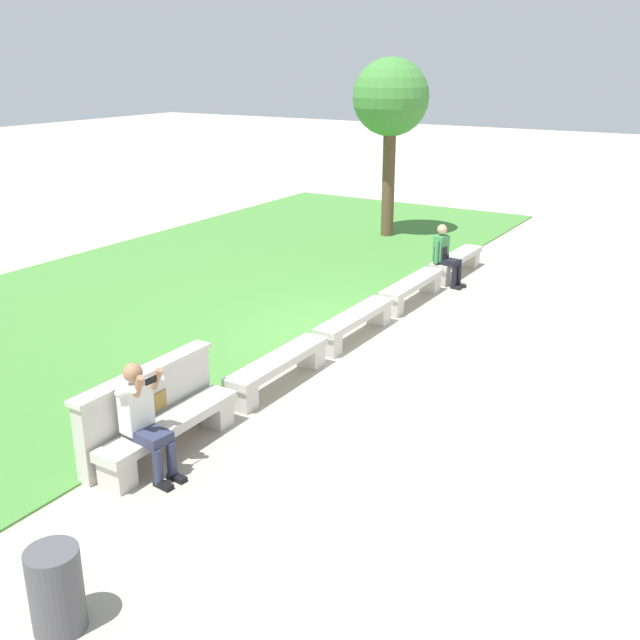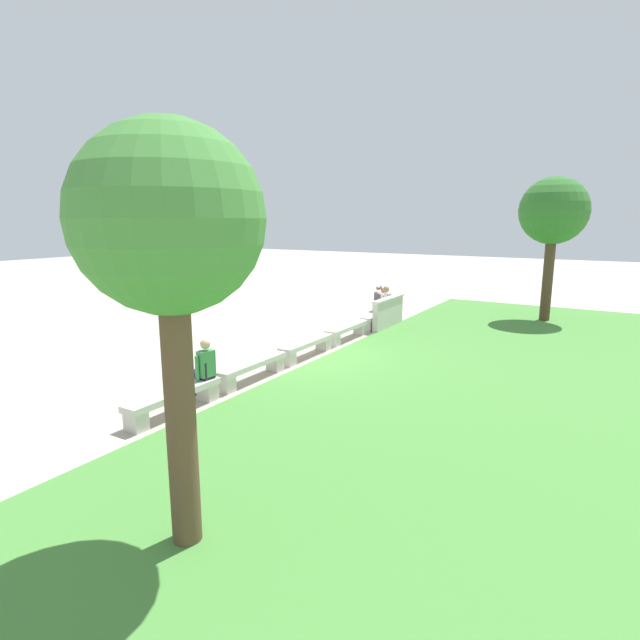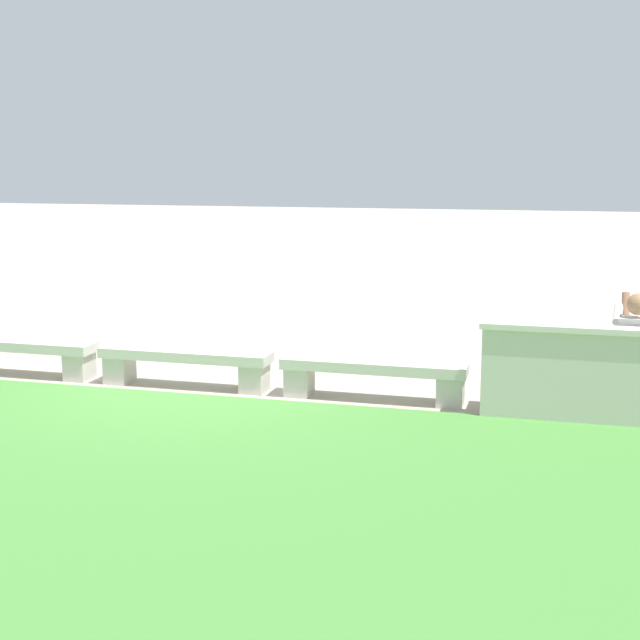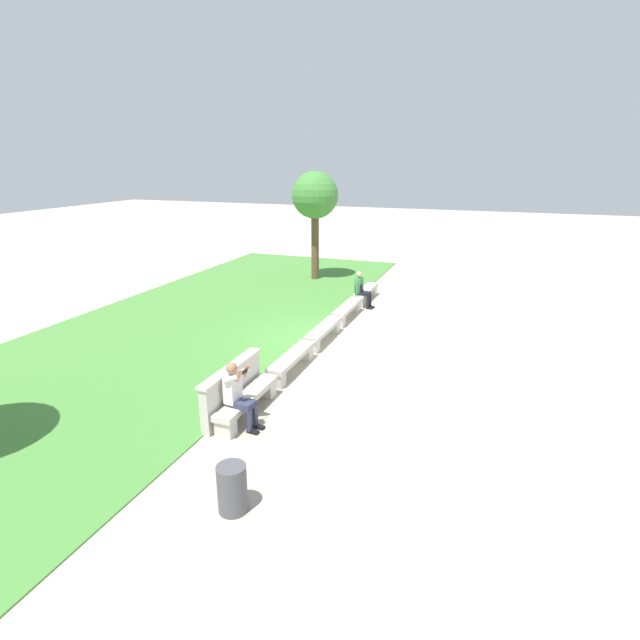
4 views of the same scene
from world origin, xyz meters
name	(u,v)px [view 3 (image 3 of 4)]	position (x,y,z in m)	size (l,w,h in m)	color
ground_plane	(186,387)	(0.00, 0.00, 0.00)	(80.00, 80.00, 0.00)	#B2A593
bench_main	(585,387)	(-4.54, 0.00, 0.30)	(2.09, 0.40, 0.45)	beige
bench_near	(373,374)	(-2.27, 0.00, 0.30)	(2.09, 0.40, 0.45)	beige
bench_mid	(185,362)	(0.00, 0.00, 0.30)	(2.09, 0.40, 0.45)	beige
bench_far	(17,351)	(2.27, 0.00, 0.30)	(2.09, 0.40, 0.45)	beige
backrest_wall_with_plaque	(587,375)	(-4.54, 0.34, 0.52)	(2.16, 0.24, 1.01)	beige
person_photographer	(635,348)	(-5.02, -0.08, 0.74)	(0.50, 0.75, 1.32)	black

